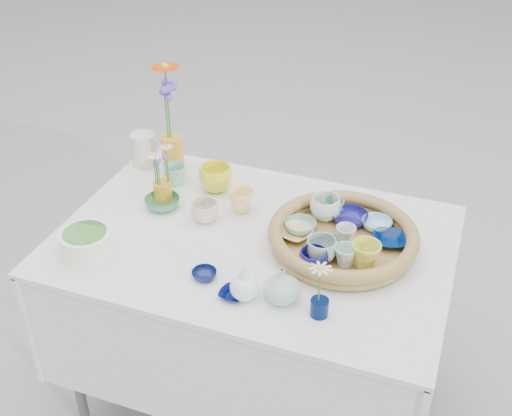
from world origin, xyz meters
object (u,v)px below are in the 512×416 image
(display_table, at_px, (254,396))
(tall_vase_yellow, at_px, (173,155))
(bud_vase_seafoam, at_px, (282,285))
(wicker_tray, at_px, (343,238))

(display_table, height_order, tall_vase_yellow, tall_vase_yellow)
(tall_vase_yellow, bearing_deg, bud_vase_seafoam, -41.65)
(display_table, distance_m, wicker_tray, 0.85)
(bud_vase_seafoam, height_order, tall_vase_yellow, tall_vase_yellow)
(display_table, distance_m, bud_vase_seafoam, 0.88)
(wicker_tray, height_order, tall_vase_yellow, tall_vase_yellow)
(bud_vase_seafoam, bearing_deg, wicker_tray, 71.16)
(wicker_tray, distance_m, bud_vase_seafoam, 0.32)
(display_table, relative_size, wicker_tray, 2.66)
(bud_vase_seafoam, xyz_separation_m, tall_vase_yellow, (-0.61, 0.54, 0.02))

